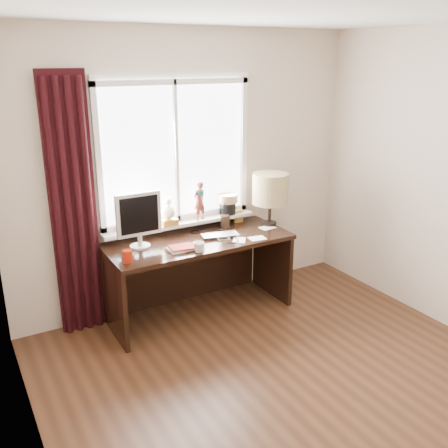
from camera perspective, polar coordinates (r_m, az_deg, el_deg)
floor at (r=3.79m, az=10.74°, el=-19.85°), size 3.50×4.00×0.00m
ceiling at (r=2.99m, az=13.95°, el=23.20°), size 3.50×4.00×0.00m
wall_back at (r=4.77m, az=-3.97°, el=6.01°), size 3.50×0.00×2.60m
wall_left at (r=2.44m, az=-20.73°, el=-7.75°), size 0.00×4.00×2.60m
laptop at (r=4.62m, az=-0.43°, el=-1.30°), size 0.38×0.29×0.03m
mug at (r=4.25m, az=-2.89°, el=-2.62°), size 0.13×0.13×0.09m
red_cup at (r=4.11m, az=-10.97°, el=-3.65°), size 0.08×0.08×0.10m
window at (r=4.67m, az=-5.13°, el=5.85°), size 1.52×0.20×1.40m
curtain at (r=4.37m, az=-16.84°, el=1.57°), size 0.38×0.09×2.25m
desk at (r=4.73m, az=-3.40°, el=-4.17°), size 1.70×0.70×0.75m
monitor at (r=4.35m, az=-9.73°, el=0.82°), size 0.40×0.18×0.49m
notebook_stack at (r=4.32m, az=-4.93°, el=-2.76°), size 0.24×0.18×0.03m
brush_holder at (r=4.87m, az=0.12°, el=0.36°), size 0.09×0.09×0.25m
icon_frame at (r=5.00m, az=1.69°, el=0.90°), size 0.10×0.03×0.13m
table_lamp at (r=4.87m, az=5.32°, el=3.98°), size 0.35×0.35×0.52m
loose_papers at (r=4.67m, az=3.55°, el=-1.28°), size 0.59×0.33×0.00m
desk_cables at (r=4.64m, az=-0.64°, el=-1.31°), size 0.34×0.54×0.01m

